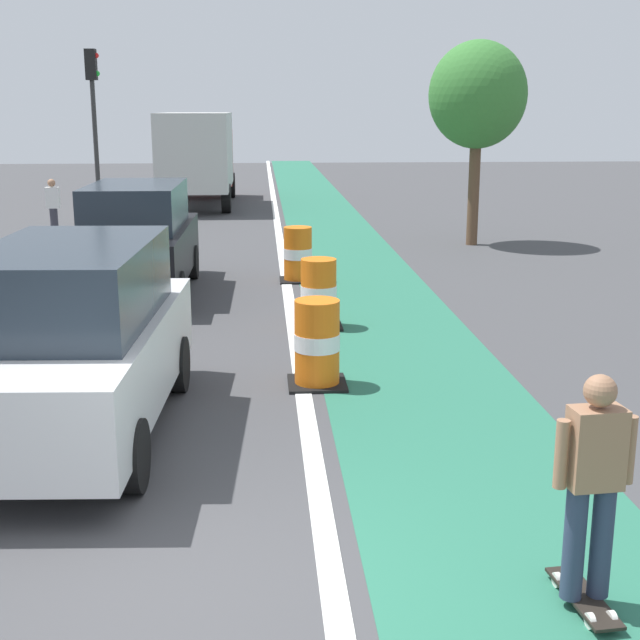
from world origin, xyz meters
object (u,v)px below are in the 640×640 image
traffic_barrel_back (298,255)px  traffic_light_corner (94,104)px  skateboarder_on_lane (593,485)px  parked_suv_nearest (73,340)px  traffic_barrel_mid (319,294)px  street_tree_sidewalk (478,96)px  parked_suv_second (138,239)px  traffic_barrel_front (317,344)px  delivery_truck_down_block (198,153)px  pedestrian_crossing (53,208)px

traffic_barrel_back → traffic_light_corner: bearing=119.1°
skateboarder_on_lane → parked_suv_nearest: 5.48m
traffic_barrel_mid → parked_suv_nearest: bearing=-122.6°
street_tree_sidewalk → traffic_light_corner: bearing=150.7°
parked_suv_second → traffic_barrel_front: parked_suv_second is taller
parked_suv_second → traffic_barrel_mid: 4.22m
parked_suv_second → traffic_barrel_back: size_ratio=4.24×
parked_suv_nearest → traffic_barrel_back: 8.64m
traffic_barrel_back → street_tree_sidewalk: size_ratio=0.22×
parked_suv_second → street_tree_sidewalk: (7.62, 5.46, 2.63)m
traffic_barrel_front → delivery_truck_down_block: bearing=97.8°
skateboarder_on_lane → traffic_light_corner: size_ratio=0.33×
delivery_truck_down_block → pedestrian_crossing: (-3.20, -8.20, -0.98)m
parked_suv_nearest → street_tree_sidewalk: bearing=60.0°
street_tree_sidewalk → delivery_truck_down_block: bearing=128.3°
traffic_barrel_back → pedestrian_crossing: 8.42m
traffic_barrel_front → pedestrian_crossing: (-6.05, 12.49, 0.33)m
skateboarder_on_lane → traffic_barrel_mid: skateboarder_on_lane is taller
skateboarder_on_lane → pedestrian_crossing: (-7.59, 17.55, -0.05)m
parked_suv_second → traffic_barrel_back: (3.00, 1.00, -0.50)m
traffic_light_corner → street_tree_sidewalk: traffic_light_corner is taller
traffic_barrel_front → parked_suv_second: bearing=117.4°
traffic_barrel_front → traffic_barrel_mid: size_ratio=1.00×
delivery_truck_down_block → street_tree_sidewalk: 12.28m
traffic_barrel_back → traffic_barrel_mid: bearing=-87.4°
skateboarder_on_lane → parked_suv_second: size_ratio=0.37×
traffic_light_corner → pedestrian_crossing: size_ratio=3.17×
skateboarder_on_lane → parked_suv_nearest: bearing=139.5°
skateboarder_on_lane → traffic_barrel_back: skateboarder_on_lane is taller
street_tree_sidewalk → traffic_barrel_back: bearing=-136.0°
parked_suv_nearest → traffic_barrel_front: parked_suv_nearest is taller
traffic_barrel_back → parked_suv_second: bearing=-161.7°
skateboarder_on_lane → pedestrian_crossing: bearing=113.4°
delivery_truck_down_block → pedestrian_crossing: 8.86m
traffic_barrel_mid → delivery_truck_down_block: bearing=99.8°
parked_suv_nearest → traffic_barrel_front: (2.64, 1.50, -0.50)m
skateboarder_on_lane → traffic_barrel_front: 5.30m
parked_suv_nearest → traffic_barrel_front: bearing=29.7°
pedestrian_crossing → street_tree_sidewalk: (10.72, -1.33, 2.80)m
traffic_barrel_front → pedestrian_crossing: size_ratio=0.68×
delivery_truck_down_block → street_tree_sidewalk: bearing=-51.7°
skateboarder_on_lane → traffic_barrel_back: (-1.48, 11.75, -0.38)m
delivery_truck_down_block → street_tree_sidewalk: (7.52, -9.53, 1.82)m
traffic_barrel_front → traffic_barrel_back: 6.70m
parked_suv_second → pedestrian_crossing: size_ratio=2.87×
traffic_barrel_front → street_tree_sidewalk: street_tree_sidewalk is taller
parked_suv_second → traffic_barrel_mid: size_ratio=4.24×
traffic_barrel_mid → delivery_truck_down_block: size_ratio=0.14×
traffic_barrel_mid → traffic_light_corner: (-5.90, 14.02, 2.97)m
skateboarder_on_lane → traffic_barrel_front: (-1.53, 5.06, -0.38)m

